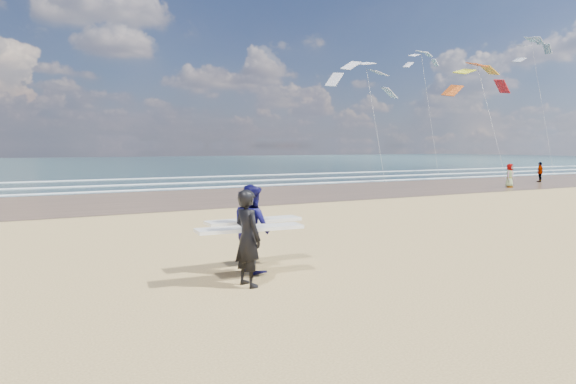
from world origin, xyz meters
TOP-DOWN VIEW (x-y plane):
  - wet_sand_strip at (20.00, 18.00)m, footprint 220.00×12.00m
  - ocean at (20.00, 72.00)m, footprint 220.00×100.00m
  - foam_breakers at (20.00, 28.10)m, footprint 220.00×11.70m
  - surfer_near at (-0.62, 0.08)m, footprint 2.23×1.08m
  - surfer_far at (-0.09, 1.09)m, footprint 2.21×1.14m
  - beachgoer_0 at (24.22, 13.96)m, footprint 0.89×0.72m
  - beachgoer_1 at (30.51, 16.29)m, footprint 0.96×0.58m
  - kite_0 at (26.62, 18.12)m, footprint 6.40×4.80m
  - kite_1 at (20.65, 24.29)m, footprint 6.68×4.83m
  - kite_2 at (43.76, 26.25)m, footprint 5.63×4.72m
  - kite_5 at (33.18, 31.27)m, footprint 4.44×4.59m

SIDE VIEW (x-z plane):
  - wet_sand_strip at x=20.00m, z-range 0.00..0.01m
  - ocean at x=20.00m, z-range 0.00..0.02m
  - foam_breakers at x=20.00m, z-range 0.02..0.08m
  - beachgoer_1 at x=30.51m, z-range 0.00..1.53m
  - beachgoer_0 at x=24.22m, z-range 0.00..1.58m
  - surfer_far at x=-0.09m, z-range 0.01..1.93m
  - surfer_near at x=-0.62m, z-range 0.01..1.93m
  - kite_0 at x=26.62m, z-range 0.76..10.97m
  - kite_1 at x=20.65m, z-range 0.89..11.65m
  - kite_5 at x=33.18m, z-range 0.16..13.71m
  - kite_2 at x=43.76m, z-range 0.60..15.69m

